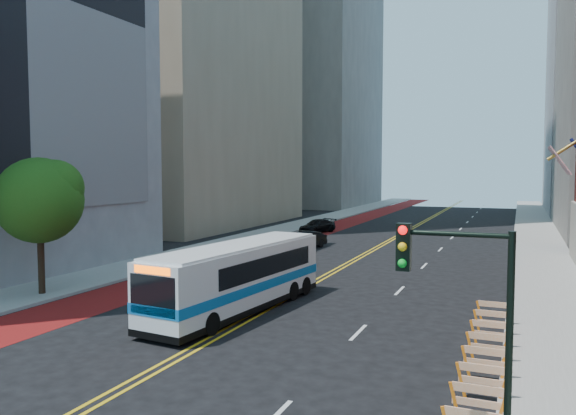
# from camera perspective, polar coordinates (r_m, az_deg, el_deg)

# --- Properties ---
(ground) EXTENTS (160.00, 160.00, 0.00)m
(ground) POSITION_cam_1_polar(r_m,az_deg,el_deg) (19.02, -12.67, -15.48)
(ground) COLOR black
(ground) RESTS_ON ground
(sidewalk_left) EXTENTS (4.00, 140.00, 0.15)m
(sidewalk_left) POSITION_cam_1_polar(r_m,az_deg,el_deg) (50.32, -4.15, -3.13)
(sidewalk_left) COLOR gray
(sidewalk_left) RESTS_ON ground
(sidewalk_right) EXTENTS (4.00, 140.00, 0.15)m
(sidewalk_right) POSITION_cam_1_polar(r_m,az_deg,el_deg) (45.08, 24.36, -4.31)
(sidewalk_right) COLOR gray
(sidewalk_right) RESTS_ON ground
(bus_lane_paint) EXTENTS (3.60, 140.00, 0.01)m
(bus_lane_paint) POSITION_cam_1_polar(r_m,az_deg,el_deg) (48.71, -0.03, -3.44)
(bus_lane_paint) COLOR maroon
(bus_lane_paint) RESTS_ON ground
(center_line_inner) EXTENTS (0.14, 140.00, 0.01)m
(center_line_inner) POSITION_cam_1_polar(r_m,az_deg,el_deg) (46.29, 9.08, -3.88)
(center_line_inner) COLOR gold
(center_line_inner) RESTS_ON ground
(center_line_outer) EXTENTS (0.14, 140.00, 0.01)m
(center_line_outer) POSITION_cam_1_polar(r_m,az_deg,el_deg) (46.21, 9.52, -3.90)
(center_line_outer) COLOR gold
(center_line_outer) RESTS_ON ground
(lane_dashes) EXTENTS (0.14, 98.20, 0.01)m
(lane_dashes) POSITION_cam_1_polar(r_m,az_deg,el_deg) (53.29, 16.32, -2.96)
(lane_dashes) COLOR silver
(lane_dashes) RESTS_ON ground
(midrise_left_far) EXTENTS (20.00, 26.00, 65.00)m
(midrise_left_far) POSITION_cam_1_polar(r_m,az_deg,el_deg) (102.21, 2.16, 18.84)
(midrise_left_far) COLOR slate
(midrise_left_far) RESTS_ON ground
(construction_barriers) EXTENTS (1.42, 10.91, 1.00)m
(construction_barriers) POSITION_cam_1_polar(r_m,az_deg,el_deg) (18.92, 19.56, -13.57)
(construction_barriers) COLOR orange
(construction_barriers) RESTS_ON ground
(street_tree) EXTENTS (4.20, 4.20, 6.70)m
(street_tree) POSITION_cam_1_polar(r_m,az_deg,el_deg) (29.96, -23.82, 0.98)
(street_tree) COLOR black
(street_tree) RESTS_ON sidewalk_left
(traffic_signal) EXTENTS (2.21, 0.34, 5.07)m
(traffic_signal) POSITION_cam_1_polar(r_m,az_deg,el_deg) (11.45, 17.15, -9.25)
(traffic_signal) COLOR black
(traffic_signal) RESTS_ON sidewalk_right
(transit_bus) EXTENTS (3.55, 11.09, 2.99)m
(transit_bus) POSITION_cam_1_polar(r_m,az_deg,el_deg) (25.01, -4.96, -6.96)
(transit_bus) COLOR silver
(transit_bus) RESTS_ON ground
(car_a) EXTENTS (2.35, 4.42, 1.43)m
(car_a) POSITION_cam_1_polar(r_m,az_deg,el_deg) (43.06, 0.22, -3.47)
(car_a) COLOR black
(car_a) RESTS_ON ground
(car_b) EXTENTS (2.46, 4.29, 1.34)m
(car_b) POSITION_cam_1_polar(r_m,az_deg,el_deg) (44.26, 1.79, -3.33)
(car_b) COLOR black
(car_b) RESTS_ON ground
(car_c) EXTENTS (3.09, 4.78, 1.29)m
(car_c) POSITION_cam_1_polar(r_m,az_deg,el_deg) (55.23, 2.99, -1.90)
(car_c) COLOR black
(car_c) RESTS_ON ground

